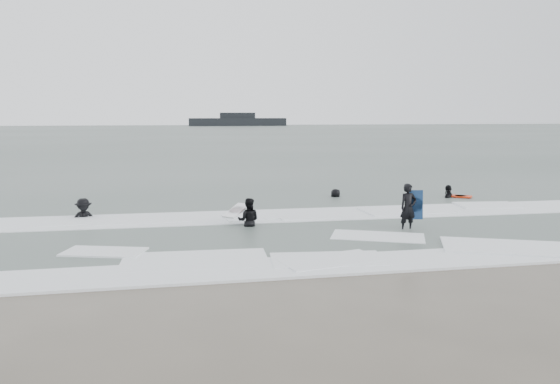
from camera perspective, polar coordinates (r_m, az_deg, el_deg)
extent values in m
plane|color=brown|center=(14.41, 3.55, -7.16)|extent=(320.00, 320.00, 0.00)
plane|color=#47544C|center=(93.62, -8.21, 5.87)|extent=(320.00, 320.00, 0.00)
imported|color=black|center=(18.38, 13.16, -3.98)|extent=(0.62, 0.45, 1.58)
imported|color=black|center=(18.51, -3.30, -3.69)|extent=(0.86, 0.74, 1.55)
imported|color=black|center=(21.05, -19.80, -2.71)|extent=(1.17, 0.86, 1.62)
imported|color=black|center=(25.79, 17.17, -0.64)|extent=(1.03, 1.05, 1.77)
imported|color=black|center=(24.91, 5.83, -0.62)|extent=(0.90, 0.78, 1.56)
cube|color=white|center=(13.84, 4.15, -7.67)|extent=(30.03, 2.32, 0.07)
cube|color=white|center=(20.13, -0.50, -2.57)|extent=(30.00, 2.60, 0.09)
cube|color=black|center=(163.31, -4.46, 7.31)|extent=(28.55, 5.10, 2.24)
cube|color=black|center=(163.29, -4.47, 7.99)|extent=(10.20, 3.06, 1.63)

